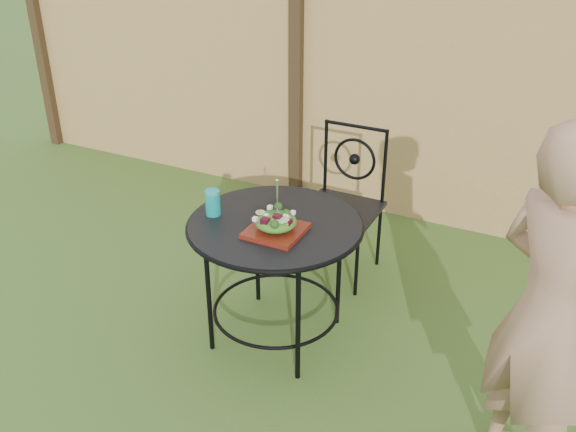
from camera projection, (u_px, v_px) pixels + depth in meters
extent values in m
plane|color=#254416|center=(343.00, 424.00, 3.04)|extent=(60.00, 60.00, 0.00)
cube|color=tan|center=(471.00, 110.00, 4.36)|extent=(8.00, 0.05, 1.80)
cube|color=black|center=(41.00, 45.00, 5.85)|extent=(0.09, 0.09, 1.90)
cube|color=black|center=(297.00, 81.00, 4.81)|extent=(0.09, 0.09, 1.90)
cylinder|color=black|center=(275.00, 224.00, 3.31)|extent=(0.90, 0.90, 0.02)
torus|color=black|center=(275.00, 225.00, 3.31)|extent=(0.92, 0.92, 0.02)
torus|color=black|center=(276.00, 309.00, 3.56)|extent=(0.70, 0.70, 0.02)
cylinder|color=black|center=(339.00, 271.00, 3.58)|extent=(0.03, 0.03, 0.71)
cylinder|color=black|center=(257.00, 249.00, 3.79)|extent=(0.03, 0.03, 0.71)
cylinder|color=black|center=(209.00, 295.00, 3.37)|extent=(0.03, 0.03, 0.71)
cylinder|color=black|center=(298.00, 322.00, 3.16)|extent=(0.03, 0.03, 0.71)
cube|color=black|center=(340.00, 211.00, 4.02)|extent=(0.46, 0.46, 0.03)
cylinder|color=black|center=(356.00, 126.00, 3.96)|extent=(0.42, 0.02, 0.02)
torus|color=black|center=(355.00, 159.00, 4.06)|extent=(0.28, 0.02, 0.28)
cylinder|color=black|center=(297.00, 250.00, 4.05)|extent=(0.02, 0.02, 0.44)
cylinder|color=black|center=(357.00, 265.00, 3.89)|extent=(0.02, 0.02, 0.44)
cylinder|color=black|center=(323.00, 223.00, 4.36)|extent=(0.02, 0.02, 0.44)
cylinder|color=black|center=(379.00, 236.00, 4.20)|extent=(0.02, 0.02, 0.44)
cylinder|color=black|center=(326.00, 157.00, 4.15)|extent=(0.02, 0.02, 0.50)
cylinder|color=black|center=(384.00, 168.00, 3.99)|extent=(0.02, 0.02, 0.50)
imported|color=#9F745B|center=(550.00, 318.00, 2.45)|extent=(0.70, 0.68, 1.61)
cube|color=#49150A|center=(276.00, 231.00, 3.20)|extent=(0.27, 0.27, 0.02)
ellipsoid|color=#235614|center=(276.00, 222.00, 3.18)|extent=(0.21, 0.21, 0.08)
cylinder|color=silver|center=(277.00, 198.00, 3.11)|extent=(0.01, 0.01, 0.18)
cylinder|color=#0EA49F|center=(213.00, 203.00, 3.35)|extent=(0.08, 0.08, 0.14)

